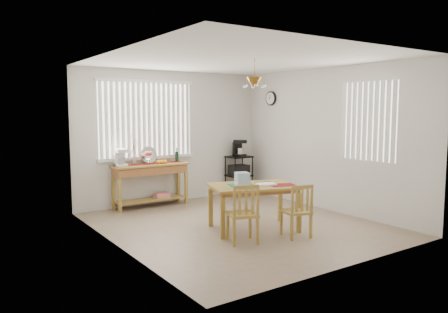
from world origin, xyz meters
TOP-DOWN VIEW (x-y plane):
  - ground at (0.00, 0.00)m, footprint 4.00×4.50m
  - room_shell at (0.00, 0.02)m, footprint 4.20×4.70m
  - sideboard at (-0.57, 2.03)m, footprint 1.45×0.41m
  - sideboard_items at (-0.81, 2.04)m, footprint 1.38×0.34m
  - wire_cart at (1.48, 2.00)m, footprint 0.50×0.40m
  - cart_items at (1.48, 2.01)m, footprint 0.20×0.24m
  - dining_table at (0.04, -0.34)m, footprint 1.49×1.20m
  - table_items at (-0.11, -0.41)m, footprint 0.97×0.75m
  - chair_left at (-0.51, -0.82)m, footprint 0.49×0.49m
  - chair_right at (0.30, -1.04)m, footprint 0.44×0.44m

SIDE VIEW (x-z plane):
  - ground at x=0.00m, z-range -0.01..0.00m
  - chair_right at x=0.30m, z-range -0.01..0.78m
  - chair_left at x=-0.51m, z-range -0.01..0.83m
  - wire_cart at x=1.48m, z-range 0.09..0.94m
  - sideboard at x=-0.57m, z-range 0.20..1.02m
  - dining_table at x=0.04m, z-range 0.27..0.96m
  - table_items at x=-0.11m, z-range 0.67..0.89m
  - sideboard_items at x=-0.81m, z-range 0.63..1.26m
  - cart_items at x=1.48m, z-range 0.84..1.19m
  - room_shell at x=0.00m, z-range 0.34..3.04m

